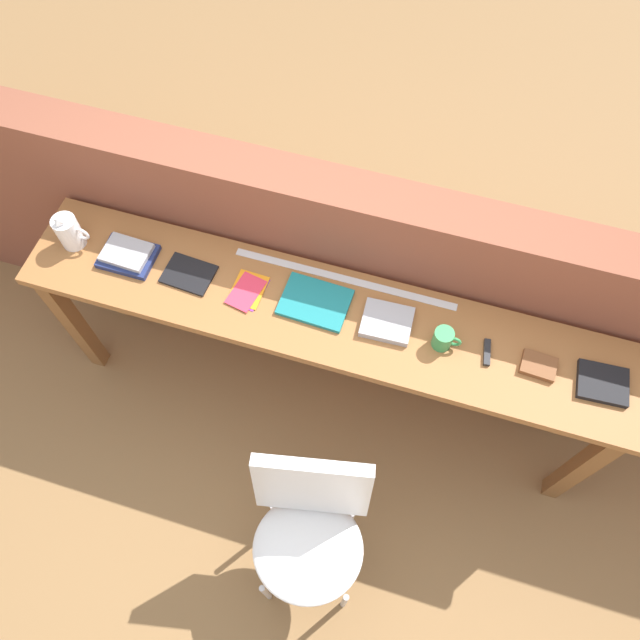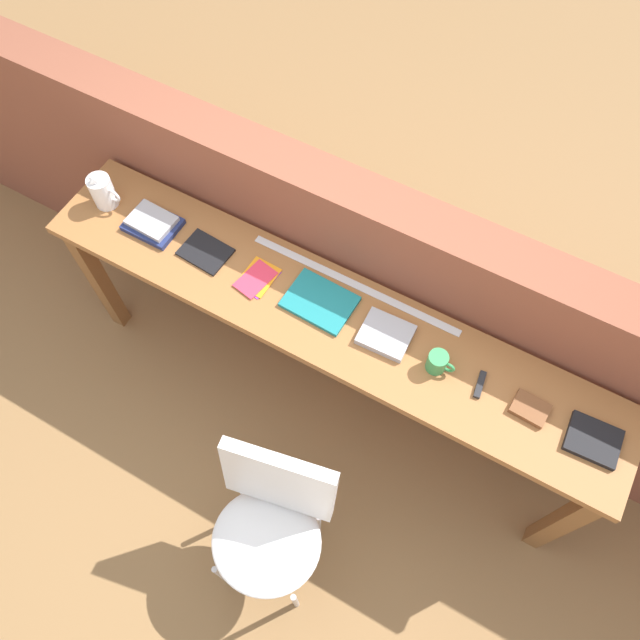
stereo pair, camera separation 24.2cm
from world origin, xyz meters
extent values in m
plane|color=olive|center=(0.00, 0.00, 0.00)|extent=(40.00, 40.00, 0.00)
cube|color=brown|center=(0.00, 0.64, 0.62)|extent=(6.00, 0.20, 1.24)
cube|color=#996033|center=(0.00, 0.30, 0.86)|extent=(2.50, 0.44, 0.04)
cube|color=brown|center=(-1.19, 0.14, 0.42)|extent=(0.07, 0.07, 0.84)
cube|color=brown|center=(1.19, 0.14, 0.42)|extent=(0.07, 0.07, 0.84)
cube|color=brown|center=(-1.19, 0.46, 0.42)|extent=(0.07, 0.07, 0.84)
cube|color=brown|center=(1.19, 0.46, 0.42)|extent=(0.07, 0.07, 0.84)
ellipsoid|color=white|center=(0.18, -0.51, 0.45)|extent=(0.51, 0.50, 0.08)
cube|color=white|center=(0.14, -0.33, 0.69)|extent=(0.45, 0.19, 0.40)
cylinder|color=#B2B2B7|center=(0.05, -0.70, 0.21)|extent=(0.02, 0.02, 0.41)
cylinder|color=#B2B2B7|center=(0.37, -0.64, 0.21)|extent=(0.02, 0.02, 0.41)
cylinder|color=#B2B2B7|center=(-0.01, -0.39, 0.21)|extent=(0.02, 0.02, 0.41)
cylinder|color=#B2B2B7|center=(0.31, -0.33, 0.21)|extent=(0.02, 0.02, 0.41)
cylinder|color=white|center=(-1.10, 0.32, 0.96)|extent=(0.10, 0.10, 0.15)
cone|color=white|center=(-1.10, 0.29, 1.04)|extent=(0.04, 0.03, 0.04)
torus|color=white|center=(-1.04, 0.32, 0.96)|extent=(0.07, 0.01, 0.07)
cube|color=navy|center=(-0.85, 0.31, 0.89)|extent=(0.22, 0.17, 0.03)
cube|color=#9E9EA3|center=(-0.85, 0.31, 0.92)|extent=(0.20, 0.15, 0.02)
cube|color=black|center=(-0.58, 0.31, 0.89)|extent=(0.21, 0.16, 0.01)
cube|color=purple|center=(-0.31, 0.30, 0.88)|extent=(0.12, 0.17, 0.00)
cube|color=orange|center=(-0.32, 0.31, 0.88)|extent=(0.13, 0.16, 0.00)
cube|color=#E5334C|center=(-0.32, 0.29, 0.89)|extent=(0.13, 0.18, 0.00)
cube|color=#19757A|center=(-0.04, 0.33, 0.89)|extent=(0.28, 0.21, 0.02)
cube|color=#9E9EA3|center=(0.25, 0.32, 0.90)|extent=(0.20, 0.17, 0.03)
cylinder|color=#338C4C|center=(0.47, 0.30, 0.93)|extent=(0.08, 0.08, 0.09)
torus|color=#338C4C|center=(0.52, 0.30, 0.93)|extent=(0.06, 0.01, 0.06)
cube|color=black|center=(0.65, 0.31, 0.89)|extent=(0.04, 0.11, 0.02)
cube|color=brown|center=(0.84, 0.31, 0.89)|extent=(0.14, 0.11, 0.02)
cube|color=black|center=(1.08, 0.30, 0.89)|extent=(0.19, 0.17, 0.02)
cube|color=silver|center=(0.04, 0.47, 0.88)|extent=(0.93, 0.03, 0.00)
camera|label=1|loc=(0.33, -0.84, 3.04)|focal=35.00mm
camera|label=2|loc=(0.55, -0.74, 3.04)|focal=35.00mm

